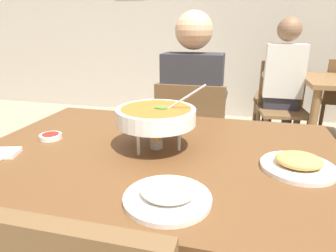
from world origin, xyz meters
name	(u,v)px	position (x,y,z in m)	size (l,w,h in m)	color
cafe_rear_partition	(225,5)	(0.00, 3.24, 1.50)	(10.00, 0.10, 3.00)	#BCB2A3
dining_table_main	(159,174)	(0.00, 0.00, 0.67)	(1.38, 0.97, 0.77)	brown
chair_diner_main	(191,141)	(0.00, 0.77, 0.51)	(0.44, 0.44, 0.90)	brown
diner_main	(193,105)	(0.00, 0.80, 0.75)	(0.40, 0.45, 1.31)	#2D2D38
curry_bowl	(156,116)	(-0.01, 0.02, 0.90)	(0.33, 0.30, 0.26)	silver
rice_plate	(167,194)	(0.12, -0.32, 0.79)	(0.24, 0.24, 0.06)	white
appetizer_plate	(298,164)	(0.49, -0.04, 0.79)	(0.24, 0.24, 0.06)	white
sauce_dish	(51,136)	(-0.47, 0.01, 0.78)	(0.09, 0.09, 0.02)	white
napkin_folded	(1,153)	(-0.55, -0.18, 0.78)	(0.12, 0.08, 0.02)	white
chair_bg_middle	(281,102)	(0.69, 2.04, 0.51)	(0.49, 0.49, 0.90)	brown
chair_bg_window	(284,91)	(0.77, 2.58, 0.51)	(0.49, 0.49, 0.90)	brown
patron_bg_middle	(283,78)	(0.68, 2.07, 0.75)	(0.40, 0.45, 1.31)	#2D2D38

